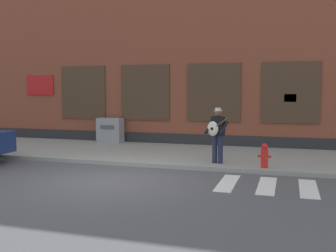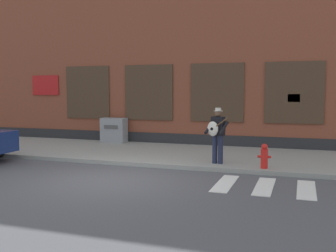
{
  "view_description": "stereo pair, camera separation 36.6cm",
  "coord_description": "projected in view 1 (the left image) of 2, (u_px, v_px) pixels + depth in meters",
  "views": [
    {
      "loc": [
        4.35,
        -9.1,
        2.29
      ],
      "look_at": [
        0.86,
        2.18,
        1.25
      ],
      "focal_mm": 42.0,
      "sensor_mm": 36.0,
      "label": 1
    },
    {
      "loc": [
        4.7,
        -8.98,
        2.29
      ],
      "look_at": [
        0.86,
        2.18,
        1.25
      ],
      "focal_mm": 42.0,
      "sensor_mm": 36.0,
      "label": 2
    }
  ],
  "objects": [
    {
      "name": "utility_box",
      "position": [
        110.0,
        130.0,
        16.65
      ],
      "size": [
        1.06,
        0.56,
        1.04
      ],
      "color": "gray",
      "rests_on": "sidewalk"
    },
    {
      "name": "fire_hydrant",
      "position": [
        264.0,
        156.0,
        11.13
      ],
      "size": [
        0.38,
        0.2,
        0.7
      ],
      "color": "red",
      "rests_on": "sidewalk"
    },
    {
      "name": "sidewalk",
      "position": [
        161.0,
        154.0,
        14.1
      ],
      "size": [
        28.0,
        4.57,
        0.13
      ],
      "color": "gray",
      "rests_on": "ground"
    },
    {
      "name": "busker",
      "position": [
        217.0,
        132.0,
        11.76
      ],
      "size": [
        0.72,
        0.65,
        1.68
      ],
      "color": "#1E233D",
      "rests_on": "sidewalk"
    },
    {
      "name": "ground_plane",
      "position": [
        111.0,
        180.0,
        10.14
      ],
      "size": [
        160.0,
        160.0,
        0.0
      ],
      "primitive_type": "plane",
      "color": "#4C4C51"
    },
    {
      "name": "crosswalk",
      "position": [
        330.0,
        190.0,
        9.13
      ],
      "size": [
        5.2,
        1.9,
        0.01
      ],
      "color": "silver",
      "rests_on": "ground"
    },
    {
      "name": "building_backdrop",
      "position": [
        191.0,
        56.0,
        17.84
      ],
      "size": [
        28.0,
        4.06,
        7.81
      ],
      "color": "brown",
      "rests_on": "ground"
    }
  ]
}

